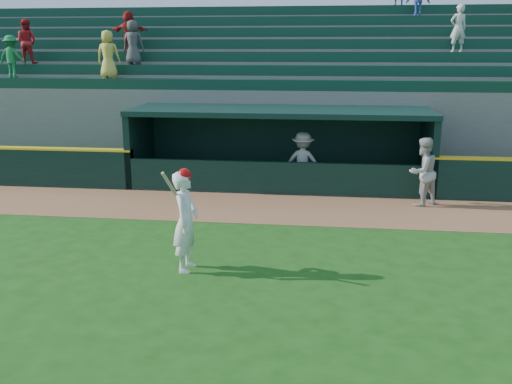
% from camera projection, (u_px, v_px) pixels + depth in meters
% --- Properties ---
extents(ground, '(120.00, 120.00, 0.00)m').
position_uv_depth(ground, '(246.00, 277.00, 11.05)').
color(ground, '#1A4B12').
rests_on(ground, ground).
extents(warning_track, '(40.00, 3.00, 0.01)m').
position_uv_depth(warning_track, '(271.00, 208.00, 15.76)').
color(warning_track, '#905D39').
rests_on(warning_track, ground).
extents(dugout_player_front, '(1.18, 1.15, 1.92)m').
position_uv_depth(dugout_player_front, '(423.00, 172.00, 15.86)').
color(dugout_player_front, '#A8A8A3').
rests_on(dugout_player_front, ground).
extents(dugout_player_inside, '(1.23, 0.78, 1.83)m').
position_uv_depth(dugout_player_inside, '(303.00, 162.00, 17.51)').
color(dugout_player_inside, '#9B9C96').
rests_on(dugout_player_inside, ground).
extents(dugout, '(9.40, 2.80, 2.46)m').
position_uv_depth(dugout, '(281.00, 142.00, 18.42)').
color(dugout, '#63635E').
rests_on(dugout, ground).
extents(stands, '(34.50, 6.25, 7.54)m').
position_uv_depth(stands, '(291.00, 97.00, 22.55)').
color(stands, slate).
rests_on(stands, ground).
extents(batter_at_plate, '(0.60, 0.81, 2.09)m').
position_uv_depth(batter_at_plate, '(186.00, 220.00, 11.19)').
color(batter_at_plate, white).
rests_on(batter_at_plate, ground).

